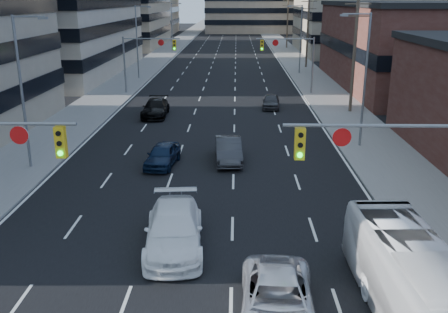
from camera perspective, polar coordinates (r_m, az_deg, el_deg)
road_surface at (r=138.70m, az=0.62°, el=13.60°), size 18.00×300.00×0.02m
sidewalk_left at (r=139.33m, az=-4.25°, el=13.60°), size 5.00×300.00×0.15m
sidewalk_right at (r=139.01m, az=5.50°, el=13.56°), size 5.00×300.00×0.15m
office_left_far at (r=111.41m, az=-12.57°, el=16.32°), size 20.00×30.00×16.00m
storefront_right_mid at (r=62.60m, az=22.51°, el=11.44°), size 20.00×30.00×9.00m
office_right_far at (r=99.10m, az=15.43°, el=15.41°), size 22.00×28.00×14.00m
bg_block_right at (r=141.62m, az=14.19°, el=15.60°), size 22.00×22.00×12.00m
signal_near_right at (r=18.12m, az=19.12°, el=-1.20°), size 6.59×0.33×6.00m
signal_far_left at (r=54.47m, az=-8.95°, el=11.59°), size 6.09×0.33×6.00m
signal_far_right at (r=53.93m, az=7.68°, el=11.59°), size 6.09×0.33×6.00m
utility_pole_block at (r=45.69m, az=14.72°, el=11.97°), size 2.20×0.28×11.00m
utility_pole_midblock at (r=75.15m, az=9.56°, el=14.32°), size 2.20×0.28×11.00m
utility_pole_distant at (r=104.92m, az=7.28°, el=15.31°), size 2.20×0.28×11.00m
streetlight_left_near at (r=31.25m, az=-21.92°, el=7.52°), size 2.03×0.22×9.00m
streetlight_left_mid at (r=64.69m, az=-9.79°, el=13.15°), size 2.03×0.22×9.00m
streetlight_left_far at (r=99.21m, az=-5.90°, el=14.81°), size 2.03×0.22×9.00m
streetlight_right_near at (r=34.72m, az=15.62°, el=9.04°), size 2.03×0.22×9.00m
streetlight_right_far at (r=69.02m, az=8.64°, el=13.48°), size 2.03×0.22×9.00m
white_van at (r=20.76m, az=-5.73°, el=-8.28°), size 2.79×5.86×1.65m
silver_suv at (r=16.61m, az=6.13°, el=-15.97°), size 2.59×5.21×1.42m
transit_bus at (r=16.55m, az=21.86°, el=-14.65°), size 2.77×10.03×2.77m
sedan_blue at (r=30.82m, az=-7.04°, el=0.19°), size 2.10×4.22×1.38m
sedan_grey_center at (r=31.37m, az=0.52°, el=0.74°), size 1.86×4.62×1.49m
sedan_black_far at (r=43.97m, az=-7.84°, el=5.51°), size 2.12×5.08×1.47m
sedan_grey_right at (r=47.13m, az=5.39°, el=6.32°), size 1.87×3.98×1.32m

